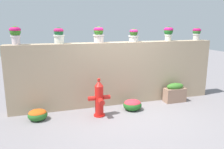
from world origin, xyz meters
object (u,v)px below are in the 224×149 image
at_px(fire_hydrant, 99,99).
at_px(planter_box, 175,93).
at_px(potted_plant_3, 134,35).
at_px(flower_bush_left, 38,114).
at_px(potted_plant_1, 59,34).
at_px(potted_plant_2, 99,34).
at_px(potted_plant_0, 15,33).
at_px(potted_plant_5, 197,32).
at_px(potted_plant_4, 168,32).
at_px(flower_bush_right, 132,104).

relative_size(fire_hydrant, planter_box, 1.53).
distance_m(potted_plant_3, flower_bush_left, 3.21).
relative_size(potted_plant_1, potted_plant_2, 0.95).
xyz_separation_m(potted_plant_0, planter_box, (4.10, -0.39, -1.71)).
xyz_separation_m(potted_plant_5, flower_bush_left, (-4.64, -0.60, -1.79)).
xyz_separation_m(fire_hydrant, planter_box, (2.30, 0.36, -0.16)).
bearing_deg(flower_bush_left, fire_hydrant, -7.84).
relative_size(potted_plant_0, planter_box, 0.71).
xyz_separation_m(potted_plant_3, potted_plant_5, (2.03, -0.02, 0.04)).
relative_size(potted_plant_5, planter_box, 0.61).
bearing_deg(potted_plant_0, potted_plant_1, 3.17).
xyz_separation_m(fire_hydrant, flower_bush_left, (-1.42, 0.20, -0.29)).
height_order(potted_plant_4, flower_bush_right, potted_plant_4).
relative_size(potted_plant_2, flower_bush_left, 0.94).
relative_size(potted_plant_3, potted_plant_5, 0.95).
distance_m(potted_plant_2, potted_plant_4, 2.05).
bearing_deg(potted_plant_1, planter_box, -8.12).
relative_size(flower_bush_left, flower_bush_right, 0.92).
bearing_deg(flower_bush_right, potted_plant_5, 16.15).
bearing_deg(fire_hydrant, potted_plant_2, 75.61).
xyz_separation_m(potted_plant_0, potted_plant_1, (0.99, 0.05, -0.05)).
height_order(potted_plant_2, potted_plant_3, potted_plant_2).
distance_m(potted_plant_2, flower_bush_left, 2.49).
bearing_deg(potted_plant_2, planter_box, -11.67).
bearing_deg(potted_plant_2, flower_bush_right, -43.13).
xyz_separation_m(potted_plant_0, flower_bush_right, (2.70, -0.62, -1.82)).
relative_size(potted_plant_0, potted_plant_3, 1.21).
distance_m(potted_plant_3, flower_bush_right, 1.89).
relative_size(potted_plant_4, planter_box, 0.67).
distance_m(potted_plant_0, potted_plant_2, 1.99).
relative_size(potted_plant_3, flower_bush_left, 0.80).
xyz_separation_m(potted_plant_5, fire_hydrant, (-3.22, -0.79, -1.50)).
bearing_deg(potted_plant_5, potted_plant_0, -179.44).
xyz_separation_m(potted_plant_2, potted_plant_4, (2.05, -0.01, 0.02)).
height_order(potted_plant_1, potted_plant_3, potted_plant_1).
xyz_separation_m(potted_plant_0, potted_plant_2, (1.99, 0.04, -0.04)).
distance_m(potted_plant_0, flower_bush_left, 1.95).
bearing_deg(flower_bush_left, potted_plant_0, 123.85).
relative_size(potted_plant_0, potted_plant_2, 1.03).
bearing_deg(potted_plant_4, planter_box, -82.76).
xyz_separation_m(potted_plant_0, flower_bush_left, (0.37, -0.55, -1.83)).
distance_m(flower_bush_right, planter_box, 1.42).
height_order(potted_plant_1, flower_bush_right, potted_plant_1).
bearing_deg(flower_bush_right, potted_plant_4, 25.99).
height_order(potted_plant_1, potted_plant_4, potted_plant_4).
xyz_separation_m(potted_plant_1, potted_plant_3, (2.00, 0.01, -0.03)).
bearing_deg(potted_plant_2, potted_plant_0, -178.71).
distance_m(potted_plant_0, planter_box, 4.45).
distance_m(potted_plant_4, flower_bush_right, 2.34).
bearing_deg(potted_plant_3, fire_hydrant, -145.80).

